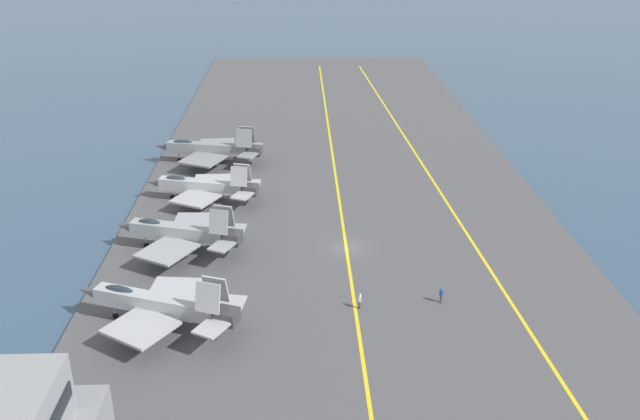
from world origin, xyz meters
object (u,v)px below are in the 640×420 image
parked_jet_fourth (210,149)px  crew_blue_vest (441,295)px  parked_jet_nearest (159,304)px  crew_white_vest (360,301)px  parked_jet_second (181,232)px  parked_jet_third (204,186)px

parked_jet_fourth → crew_blue_vest: size_ratio=10.33×
parked_jet_nearest → crew_white_vest: 19.49m
parked_jet_fourth → crew_blue_vest: parked_jet_fourth is taller
parked_jet_second → crew_blue_vest: parked_jet_second is taller
parked_jet_nearest → parked_jet_second: parked_jet_nearest is taller
parked_jet_nearest → crew_blue_vest: size_ratio=10.02×
parked_jet_fourth → crew_white_vest: parked_jet_fourth is taller
parked_jet_third → parked_jet_fourth: 15.33m
parked_jet_nearest → crew_blue_vest: (3.64, -27.56, -1.71)m
parked_jet_third → crew_white_vest: size_ratio=9.45×
parked_jet_second → crew_blue_vest: bearing=-113.4°
crew_blue_vest → parked_jet_nearest: bearing=97.5°
crew_blue_vest → crew_white_vest: bearing=95.9°
crew_white_vest → crew_blue_vest: crew_white_vest is taller
crew_white_vest → crew_blue_vest: bearing=-84.1°
parked_jet_second → crew_white_vest: 23.65m
parked_jet_nearest → parked_jet_third: size_ratio=1.05×
crew_white_vest → parked_jet_third: bearing=34.1°
parked_jet_second → parked_jet_fourth: (30.14, 0.14, -0.05)m
crew_blue_vest → parked_jet_third: bearing=45.3°
parked_jet_third → crew_blue_vest: size_ratio=9.51×
parked_jet_third → parked_jet_fourth: bearing=3.6°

